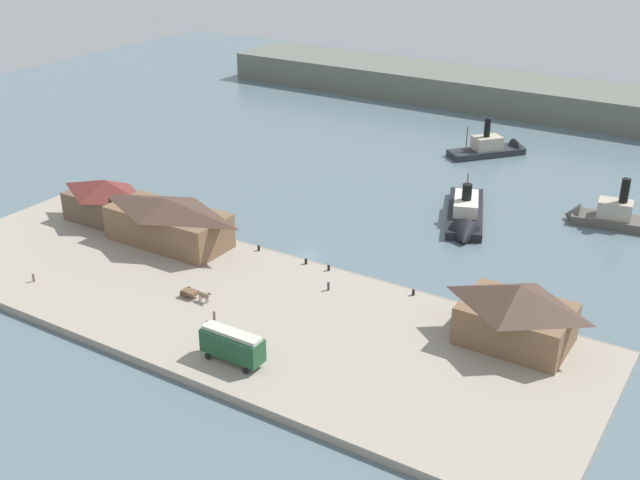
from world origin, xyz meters
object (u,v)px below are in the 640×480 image
(street_tram, at_px, (232,344))
(mooring_post_center_east, at_px, (329,268))
(ferry_near_quay, at_px, (604,216))
(mooring_post_west, at_px, (259,248))
(horse_cart, at_px, (195,293))
(ferry_moored_east, at_px, (465,218))
(pedestrian_walking_west, at_px, (33,277))
(ferry_shed_east_terminal, at_px, (107,200))
(ferry_approaching_west, at_px, (495,148))
(ferry_shed_customs_shed, at_px, (517,313))
(ferry_shed_central_terminal, at_px, (168,221))
(pedestrian_at_waters_edge, at_px, (214,315))
(mooring_post_east, at_px, (413,292))
(pedestrian_walking_east, at_px, (328,286))
(mooring_post_center_west, at_px, (306,261))

(street_tram, height_order, mooring_post_center_east, street_tram)
(ferry_near_quay, bearing_deg, mooring_post_west, -135.44)
(horse_cart, distance_m, ferry_moored_east, 54.87)
(ferry_near_quay, bearing_deg, horse_cart, -124.58)
(street_tram, xyz_separation_m, pedestrian_walking_west, (-40.06, 1.25, -1.93))
(ferry_shed_east_terminal, distance_m, street_tram, 53.90)
(pedestrian_walking_west, bearing_deg, ferry_approaching_west, 69.77)
(ferry_shed_customs_shed, distance_m, street_tram, 37.90)
(ferry_shed_east_terminal, xyz_separation_m, ferry_near_quay, (76.82, 49.44, -3.52))
(ferry_shed_central_terminal, relative_size, ferry_shed_customs_shed, 1.49)
(ferry_shed_east_terminal, height_order, pedestrian_walking_west, ferry_shed_east_terminal)
(pedestrian_at_waters_edge, bearing_deg, ferry_near_quay, 60.65)
(ferry_shed_central_terminal, bearing_deg, mooring_post_center_east, 10.73)
(ferry_shed_central_terminal, distance_m, mooring_post_east, 44.34)
(pedestrian_walking_east, bearing_deg, mooring_post_west, 161.63)
(street_tram, xyz_separation_m, pedestrian_walking_east, (0.33, 23.17, -1.93))
(ferry_shed_central_terminal, height_order, mooring_post_east, ferry_shed_central_terminal)
(street_tram, height_order, horse_cart, street_tram)
(ferry_approaching_west, distance_m, ferry_near_quay, 42.46)
(pedestrian_walking_east, xyz_separation_m, ferry_moored_east, (6.78, 37.33, -0.59))
(mooring_post_center_east, height_order, mooring_post_west, same)
(mooring_post_center_east, distance_m, ferry_near_quay, 55.45)
(pedestrian_walking_west, bearing_deg, mooring_post_center_east, 36.78)
(mooring_post_center_west, xyz_separation_m, ferry_approaching_west, (4.68, 73.44, -0.15))
(mooring_post_west, distance_m, ferry_moored_east, 39.72)
(mooring_post_center_west, bearing_deg, ferry_shed_east_terminal, -174.06)
(pedestrian_walking_west, bearing_deg, ferry_shed_central_terminal, 69.77)
(ferry_shed_east_terminal, relative_size, ferry_moored_east, 0.59)
(ferry_moored_east, relative_size, ferry_approaching_west, 1.40)
(ferry_shed_customs_shed, bearing_deg, pedestrian_walking_east, -178.31)
(ferry_shed_customs_shed, distance_m, ferry_moored_east, 42.88)
(pedestrian_walking_east, bearing_deg, ferry_shed_east_terminal, 178.20)
(pedestrian_walking_east, bearing_deg, mooring_post_east, 25.00)
(ferry_shed_customs_shed, bearing_deg, ferry_shed_east_terminal, 179.51)
(pedestrian_walking_east, height_order, ferry_near_quay, ferry_near_quay)
(pedestrian_at_waters_edge, bearing_deg, mooring_post_center_east, 75.42)
(ferry_shed_central_terminal, bearing_deg, horse_cart, -37.89)
(pedestrian_walking_west, bearing_deg, ferry_shed_customs_shed, 18.19)
(pedestrian_walking_west, height_order, mooring_post_center_west, pedestrian_walking_west)
(mooring_post_east, distance_m, ferry_moored_east, 32.26)
(pedestrian_walking_east, xyz_separation_m, pedestrian_at_waters_edge, (-9.12, -16.15, 0.00))
(mooring_post_center_west, xyz_separation_m, ferry_moored_east, (14.58, 31.61, -0.34))
(mooring_post_east, distance_m, mooring_post_center_east, 15.10)
(mooring_post_center_east, bearing_deg, mooring_post_east, -0.96)
(ferry_shed_central_terminal, xyz_separation_m, mooring_post_east, (43.88, 5.20, -3.66))
(horse_cart, xyz_separation_m, ferry_moored_east, (22.16, 50.19, -0.82))
(mooring_post_east, bearing_deg, ferry_near_quay, 69.58)
(ferry_shed_customs_shed, xyz_separation_m, pedestrian_walking_west, (-69.31, -22.78, -3.69))
(mooring_post_east, height_order, mooring_post_center_west, same)
(horse_cart, height_order, ferry_approaching_west, ferry_approaching_west)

